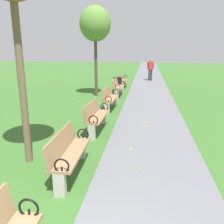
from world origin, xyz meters
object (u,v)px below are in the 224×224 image
(park_bench_6, at_px, (123,80))
(park_bench_2, at_px, (69,152))
(park_bench_3, at_px, (96,116))
(tree_3, at_px, (95,24))
(park_bench_5, at_px, (118,87))
(trash_bin, at_px, (118,85))
(park_bench_4, at_px, (109,98))
(pedestrian_walking, at_px, (150,69))

(park_bench_6, bearing_deg, park_bench_2, -90.00)
(park_bench_3, bearing_deg, tree_3, 101.59)
(park_bench_5, xyz_separation_m, trash_bin, (-0.15, 1.22, -0.06))
(park_bench_5, relative_size, trash_bin, 1.91)
(park_bench_2, distance_m, trash_bin, 9.42)
(park_bench_2, distance_m, tree_3, 8.78)
(park_bench_4, bearing_deg, trash_bin, 92.07)
(park_bench_2, xyz_separation_m, park_bench_4, (0.00, 5.34, 0.00))
(park_bench_3, bearing_deg, park_bench_6, 90.00)
(pedestrian_walking, xyz_separation_m, trash_bin, (-1.90, -5.15, -0.50))
(park_bench_6, relative_size, pedestrian_walking, 0.99)
(tree_3, bearing_deg, park_bench_4, -67.97)
(park_bench_6, bearing_deg, trash_bin, -95.64)
(tree_3, distance_m, pedestrian_walking, 7.53)
(park_bench_2, bearing_deg, park_bench_5, 90.00)
(park_bench_3, height_order, pedestrian_walking, pedestrian_walking)
(park_bench_6, xyz_separation_m, pedestrian_walking, (1.76, 3.65, 0.44))
(park_bench_4, relative_size, trash_bin, 1.93)
(park_bench_6, xyz_separation_m, trash_bin, (-0.15, -1.49, -0.06))
(park_bench_5, bearing_deg, pedestrian_walking, 74.57)
(park_bench_2, bearing_deg, tree_3, 97.90)
(trash_bin, bearing_deg, park_bench_3, -88.76)
(park_bench_3, relative_size, pedestrian_walking, 1.00)
(park_bench_2, xyz_separation_m, park_bench_6, (-0.00, 10.91, 0.00))
(pedestrian_walking, bearing_deg, park_bench_6, -115.69)
(tree_3, height_order, trash_bin, tree_3)
(trash_bin, bearing_deg, park_bench_4, -87.93)
(park_bench_5, height_order, tree_3, tree_3)
(park_bench_4, relative_size, park_bench_5, 1.01)
(park_bench_4, distance_m, tree_3, 4.32)
(park_bench_6, bearing_deg, park_bench_4, -90.00)
(park_bench_4, bearing_deg, park_bench_6, 90.00)
(park_bench_6, relative_size, tree_3, 0.36)
(pedestrian_walking, bearing_deg, park_bench_2, -96.88)
(park_bench_2, distance_m, park_bench_3, 2.63)
(park_bench_2, xyz_separation_m, park_bench_3, (0.00, 2.63, 0.00))
(park_bench_4, bearing_deg, park_bench_2, -90.00)
(tree_3, height_order, pedestrian_walking, tree_3)
(park_bench_2, bearing_deg, park_bench_6, 90.00)
(tree_3, bearing_deg, park_bench_6, 67.88)
(tree_3, bearing_deg, park_bench_3, -78.41)
(park_bench_2, relative_size, tree_3, 0.36)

